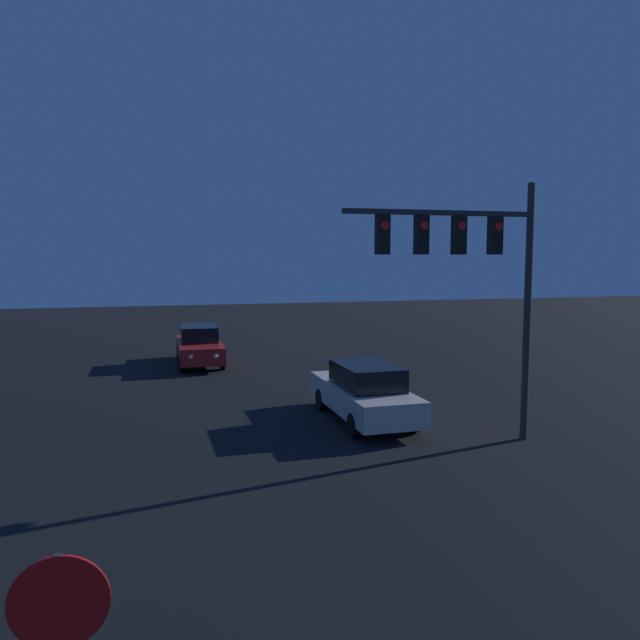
# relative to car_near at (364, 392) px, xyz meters

# --- Properties ---
(car_near) EXTENTS (1.82, 4.92, 1.62)m
(car_near) POSITION_rel_car_near_xyz_m (0.00, 0.00, 0.00)
(car_near) COLOR beige
(car_near) RESTS_ON ground_plane
(car_far) EXTENTS (1.85, 4.92, 1.62)m
(car_far) POSITION_rel_car_near_xyz_m (-3.66, 10.41, 0.00)
(car_far) COLOR #B21E1E
(car_far) RESTS_ON ground_plane
(traffic_signal_mast) EXTENTS (4.84, 0.30, 6.29)m
(traffic_signal_mast) POSITION_rel_car_near_xyz_m (1.73, -2.70, 3.60)
(traffic_signal_mast) COLOR #2D2D2D
(traffic_signal_mast) RESTS_ON ground_plane
(stop_sign) EXTENTS (0.77, 0.07, 2.23)m
(stop_sign) POSITION_rel_car_near_xyz_m (-6.44, -10.93, 0.76)
(stop_sign) COLOR #2D2D2D
(stop_sign) RESTS_ON ground_plane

